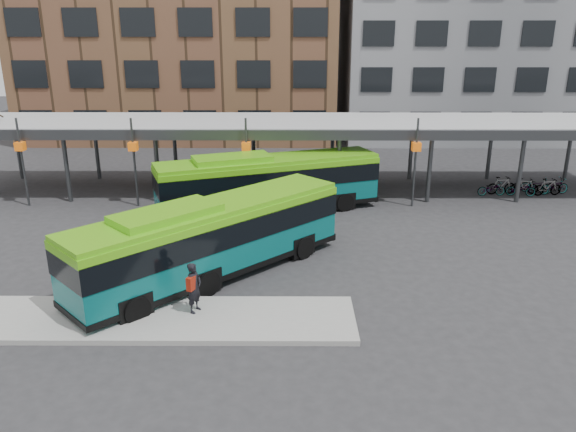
# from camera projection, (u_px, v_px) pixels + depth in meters

# --- Properties ---
(ground) EXTENTS (120.00, 120.00, 0.00)m
(ground) POSITION_uv_depth(u_px,v_px,m) (307.00, 283.00, 21.53)
(ground) COLOR #28282B
(ground) RESTS_ON ground
(boarding_island) EXTENTS (14.00, 3.00, 0.18)m
(boarding_island) POSITION_uv_depth(u_px,v_px,m) (145.00, 319.00, 18.68)
(boarding_island) COLOR gray
(boarding_island) RESTS_ON ground
(canopy) EXTENTS (40.00, 6.53, 4.80)m
(canopy) POSITION_uv_depth(u_px,v_px,m) (301.00, 125.00, 32.46)
(canopy) COLOR #999B9E
(canopy) RESTS_ON ground
(building_brick) EXTENTS (26.00, 14.00, 22.00)m
(building_brick) POSITION_uv_depth(u_px,v_px,m) (182.00, 6.00, 48.33)
(building_brick) COLOR brown
(building_brick) RESTS_ON ground
(building_grey) EXTENTS (24.00, 14.00, 20.00)m
(building_grey) POSITION_uv_depth(u_px,v_px,m) (483.00, 18.00, 48.54)
(building_grey) COLOR slate
(building_grey) RESTS_ON ground
(bus_front) EXTENTS (10.02, 9.87, 3.20)m
(bus_front) POSITION_uv_depth(u_px,v_px,m) (211.00, 237.00, 21.52)
(bus_front) COLOR #075556
(bus_front) RESTS_ON ground
(bus_rear) EXTENTS (11.71, 6.38, 3.19)m
(bus_rear) POSITION_uv_depth(u_px,v_px,m) (268.00, 182.00, 29.12)
(bus_rear) COLOR #075556
(bus_rear) RESTS_ON ground
(pedestrian) EXTENTS (0.64, 0.75, 1.76)m
(pedestrian) POSITION_uv_depth(u_px,v_px,m) (194.00, 287.00, 18.73)
(pedestrian) COLOR black
(pedestrian) RESTS_ON boarding_island
(bike_rack) EXTENTS (5.54, 1.65, 1.05)m
(bike_rack) POSITION_uv_depth(u_px,v_px,m) (527.00, 187.00, 32.64)
(bike_rack) COLOR slate
(bike_rack) RESTS_ON ground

